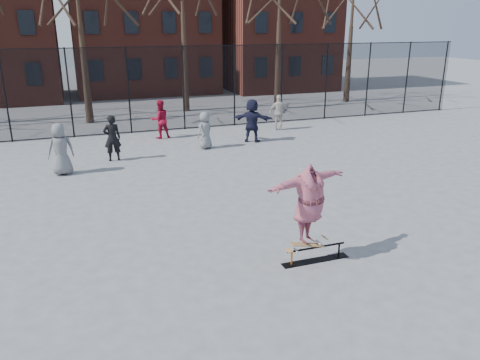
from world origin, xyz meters
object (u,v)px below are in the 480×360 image
object	(u,v)px
bystander_red	(160,119)
bystander_navy	(252,121)
skate_rail	(316,255)
bystander_black	(112,138)
bystander_white	(279,113)
skateboard	(307,246)
skater	(309,207)
bystander_extra	(205,130)
bystander_grey	(61,149)

from	to	relation	value
bystander_red	bystander_navy	world-z (taller)	bystander_navy
skate_rail	bystander_red	distance (m)	12.77
bystander_black	bystander_white	size ratio (longest dim) A/B	1.03
skateboard	bystander_black	xyz separation A→B (m)	(-3.25, 9.66, 0.48)
bystander_black	bystander_white	world-z (taller)	bystander_black
skateboard	skater	world-z (taller)	skater
skater	bystander_navy	distance (m)	11.03
skate_rail	bystander_red	size ratio (longest dim) A/B	0.92
skate_rail	bystander_black	distance (m)	10.29
bystander_black	bystander_extra	world-z (taller)	bystander_black
bystander_red	bystander_white	world-z (taller)	bystander_red
bystander_grey	bystander_white	size ratio (longest dim) A/B	1.05
skater	bystander_navy	bearing A→B (deg)	57.36
bystander_extra	skater	bearing A→B (deg)	52.81
skater	bystander_black	size ratio (longest dim) A/B	1.23
skater	bystander_white	size ratio (longest dim) A/B	1.26
bystander_grey	bystander_white	bearing A→B (deg)	-167.92
skate_rail	bystander_black	bearing A→B (deg)	109.78
skate_rail	bystander_extra	xyz separation A→B (m)	(0.31, 10.23, 0.64)
skateboard	bystander_black	bearing A→B (deg)	108.58
skateboard	bystander_grey	bearing A→B (deg)	120.84
skater	skateboard	bearing A→B (deg)	162.03
bystander_navy	skater	bearing A→B (deg)	106.16
skate_rail	skater	world-z (taller)	skater
bystander_black	bystander_grey	bearing A→B (deg)	30.11
skater	bystander_grey	distance (m)	9.90
skate_rail	skateboard	world-z (taller)	skateboard
skate_rail	skater	distance (m)	1.21
skateboard	bystander_navy	bearing A→B (deg)	75.32
skate_rail	bystander_navy	bearing A→B (deg)	76.47
skater	bystander_white	world-z (taller)	skater
skateboard	bystander_white	world-z (taller)	bystander_white
bystander_white	bystander_extra	bearing A→B (deg)	41.17
skateboard	bystander_extra	size ratio (longest dim) A/B	0.55
bystander_black	bystander_extra	distance (m)	3.82
bystander_red	bystander_extra	world-z (taller)	bystander_red
bystander_red	bystander_navy	distance (m)	4.20
bystander_navy	bystander_red	bearing A→B (deg)	1.83
skater	skate_rail	bearing A→B (deg)	-17.97
skate_rail	bystander_white	bearing A→B (deg)	69.53
skateboard	bystander_black	distance (m)	10.20
bystander_navy	bystander_grey	bearing A→B (deg)	46.33
skate_rail	skater	bearing A→B (deg)	180.00
skater	bystander_grey	world-z (taller)	skater
skateboard	bystander_red	size ratio (longest dim) A/B	0.50
bystander_extra	skateboard	bearing A→B (deg)	52.81
bystander_red	bystander_grey	bearing A→B (deg)	35.19
skate_rail	bystander_white	size ratio (longest dim) A/B	0.92
bystander_white	bystander_grey	bearing A→B (deg)	35.71
bystander_white	bystander_red	bearing A→B (deg)	11.53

